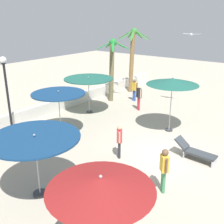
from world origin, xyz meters
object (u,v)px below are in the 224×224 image
patio_umbrella_0 (35,140)px  guest_2 (139,95)px  patio_umbrella_1 (88,80)px  patio_umbrella_2 (58,95)px  guest_3 (119,139)px  patio_umbrella_3 (101,184)px  lounge_chair_0 (195,151)px  patio_umbrella_4 (172,82)px  guest_0 (164,166)px  guest_1 (134,88)px  palm_tree_2 (112,63)px  lamp_post_1 (7,90)px  seagull_0 (191,34)px  palm_tree_1 (132,53)px

patio_umbrella_0 → guest_2: 10.33m
patio_umbrella_1 → patio_umbrella_2: 3.87m
guest_3 → patio_umbrella_1: bearing=54.2°
patio_umbrella_3 → lounge_chair_0: size_ratio=1.50×
patio_umbrella_4 → guest_0: 6.01m
patio_umbrella_2 → guest_2: patio_umbrella_2 is taller
patio_umbrella_2 → guest_1: patio_umbrella_2 is taller
palm_tree_2 → lamp_post_1: bearing=176.1°
guest_3 → guest_2: bearing=24.7°
patio_umbrella_0 → seagull_0: (12.24, -0.24, 2.81)m
guest_3 → guest_1: bearing=28.5°
patio_umbrella_3 → patio_umbrella_4: bearing=16.4°
patio_umbrella_0 → patio_umbrella_1: patio_umbrella_1 is taller
patio_umbrella_3 → lamp_post_1: lamp_post_1 is taller
palm_tree_2 → guest_1: size_ratio=2.76×
lamp_post_1 → guest_3: bearing=-77.3°
palm_tree_1 → guest_3: 11.81m
guest_0 → guest_2: size_ratio=0.99×
patio_umbrella_2 → lounge_chair_0: size_ratio=1.44×
patio_umbrella_4 → palm_tree_1: bearing=47.5°
lounge_chair_0 → guest_2: size_ratio=1.10×
patio_umbrella_3 → guest_1: size_ratio=1.73×
lamp_post_1 → guest_1: lamp_post_1 is taller
guest_1 → patio_umbrella_2: bearing=-177.8°
lamp_post_1 → seagull_0: 11.55m
lounge_chair_0 → guest_0: guest_0 is taller
guest_2 → patio_umbrella_3: bearing=-152.0°
patio_umbrella_3 → palm_tree_1: size_ratio=0.56×
lamp_post_1 → patio_umbrella_3: bearing=-111.5°
patio_umbrella_3 → guest_1: 14.80m
patio_umbrella_2 → guest_3: bearing=-90.6°
patio_umbrella_1 → patio_umbrella_3: bearing=-136.7°
patio_umbrella_1 → patio_umbrella_2: (-3.67, -1.24, 0.03)m
patio_umbrella_1 → guest_3: patio_umbrella_1 is taller
patio_umbrella_1 → seagull_0: seagull_0 is taller
guest_1 → guest_2: guest_2 is taller
patio_umbrella_2 → guest_2: (6.07, -1.08, -1.19)m
guest_1 → guest_2: (-1.58, -1.38, 0.07)m
patio_umbrella_4 → lamp_post_1: (-5.54, 6.62, -0.32)m
guest_0 → guest_1: (8.80, 6.94, -0.05)m
patio_umbrella_3 → guest_2: 12.75m
patio_umbrella_2 → guest_3: 4.10m
patio_umbrella_2 → lamp_post_1: (-1.43, 2.30, 0.22)m
guest_1 → patio_umbrella_0: bearing=-163.2°
seagull_0 → patio_umbrella_2: bearing=157.3°
patio_umbrella_4 → guest_1: (3.54, 4.61, -1.80)m
guest_0 → seagull_0: bearing=18.7°
palm_tree_2 → palm_tree_1: bearing=5.4°
lounge_chair_0 → guest_1: size_ratio=1.16×
guest_0 → guest_3: guest_0 is taller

